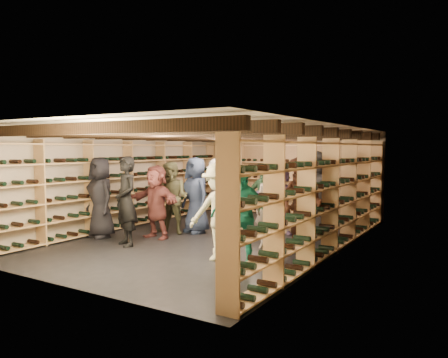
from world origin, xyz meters
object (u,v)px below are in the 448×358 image
person_5 (156,202)px  person_8 (302,206)px  crate_loose (282,229)px  person_0 (100,198)px  crate_stack_left (240,214)px  person_7 (270,208)px  crate_stack_right (276,221)px  person_2 (172,198)px  person_4 (240,216)px  person_6 (196,195)px  person_11 (280,199)px  person_10 (263,198)px  person_3 (219,212)px  person_9 (219,195)px  person_1 (126,201)px  person_12 (317,194)px

person_5 → person_8: bearing=11.7°
crate_loose → person_0: 4.18m
crate_stack_left → person_7: (1.59, -1.65, 0.46)m
crate_stack_right → person_8: person_8 is taller
person_2 → person_4: (2.70, -1.64, 0.02)m
person_6 → person_8: 2.96m
person_2 → person_11: 2.46m
person_10 → crate_stack_right: bearing=3.5°
person_8 → person_3: bearing=-118.2°
person_5 → person_9: person_9 is taller
crate_stack_right → person_10: person_10 is taller
person_1 → person_6: person_1 is taller
person_3 → person_4: size_ratio=1.02×
person_0 → person_8: (4.36, 0.84, 0.02)m
person_2 → person_5: 0.55m
person_8 → person_10: person_8 is taller
person_8 → person_4: bearing=-97.9°
person_11 → person_7: bearing=-95.5°
person_4 → person_8: bearing=51.6°
crate_stack_right → person_5: 2.86m
person_0 → person_10: bearing=59.7°
crate_stack_left → person_4: 3.60m
person_2 → person_8: size_ratio=0.91×
person_4 → person_12: person_12 is taller
crate_stack_left → person_10: 0.78m
person_7 → person_12: 1.70m
crate_loose → person_3: size_ratio=0.29×
person_12 → person_10: bearing=168.4°
person_7 → person_10: bearing=111.1°
person_0 → person_2: size_ratio=1.06×
crate_stack_right → person_12: 1.21m
person_5 → person_7: person_5 is taller
person_1 → person_8: 3.48m
person_3 → person_6: (-1.82, 1.87, 0.02)m
person_9 → person_10: (0.81, 0.69, -0.09)m
person_1 → person_3: 2.23m
person_1 → person_9: 2.36m
person_8 → person_12: 1.77m
crate_loose → person_6: (-1.71, -1.05, 0.79)m
person_7 → person_12: bearing=67.8°
person_5 → person_6: bearing=75.6°
person_0 → crate_loose: bearing=55.0°
person_9 → person_12: (2.14, 0.69, 0.08)m
person_5 → person_9: size_ratio=0.92×
person_2 → person_7: bearing=-11.0°
person_7 → person_11: (-0.44, 1.46, 0.00)m
crate_stack_left → crate_stack_right: crate_stack_left is taller
person_2 → person_5: person_2 is taller
crate_stack_left → person_2: 1.81m
crate_stack_left → person_8: size_ratio=0.37×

